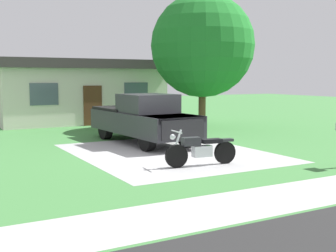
{
  "coord_description": "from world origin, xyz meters",
  "views": [
    {
      "loc": [
        -7.13,
        -12.81,
        2.53
      ],
      "look_at": [
        -0.01,
        0.09,
        0.9
      ],
      "focal_mm": 47.17,
      "sensor_mm": 36.0,
      "label": 1
    }
  ],
  "objects_px": {
    "motorcycle": "(201,149)",
    "pickup_truck": "(142,118)",
    "shade_tree": "(203,46)",
    "neighbor_house": "(78,90)"
  },
  "relations": [
    {
      "from": "motorcycle",
      "to": "shade_tree",
      "type": "xyz_separation_m",
      "value": [
        5.31,
        8.01,
        3.62
      ]
    },
    {
      "from": "shade_tree",
      "to": "motorcycle",
      "type": "bearing_deg",
      "value": -123.51
    },
    {
      "from": "shade_tree",
      "to": "neighbor_house",
      "type": "height_order",
      "value": "shade_tree"
    },
    {
      "from": "pickup_truck",
      "to": "neighbor_house",
      "type": "relative_size",
      "value": 0.6
    },
    {
      "from": "motorcycle",
      "to": "neighbor_house",
      "type": "xyz_separation_m",
      "value": [
        0.89,
        14.27,
        1.32
      ]
    },
    {
      "from": "shade_tree",
      "to": "neighbor_house",
      "type": "xyz_separation_m",
      "value": [
        -4.42,
        6.26,
        -2.3
      ]
    },
    {
      "from": "motorcycle",
      "to": "neighbor_house",
      "type": "height_order",
      "value": "neighbor_house"
    },
    {
      "from": "neighbor_house",
      "to": "shade_tree",
      "type": "bearing_deg",
      "value": -54.77
    },
    {
      "from": "pickup_truck",
      "to": "shade_tree",
      "type": "relative_size",
      "value": 0.86
    },
    {
      "from": "motorcycle",
      "to": "pickup_truck",
      "type": "relative_size",
      "value": 0.39
    }
  ]
}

